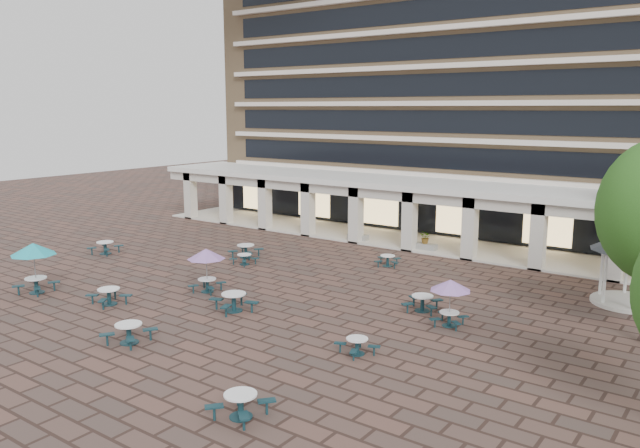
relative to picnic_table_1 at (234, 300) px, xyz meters
The scene contains 19 objects.
ground 4.01m from the picnic_table_1, 112.01° to the left, with size 120.00×120.00×0.00m, color brown.
apartment_building 31.60m from the picnic_table_1, 92.93° to the left, with size 40.00×15.50×25.20m.
retail_arcade 18.72m from the picnic_table_1, 94.61° to the left, with size 42.00×6.60×4.40m.
picnic_table_1 is the anchor object (origin of this frame).
picnic_table_2 5.47m from the picnic_table_1, 96.49° to the right, with size 2.06×2.06×0.81m.
picnic_table_3 10.32m from the picnic_table_1, 45.06° to the right, with size 1.85×1.85×0.78m.
picnic_table_4 11.09m from the picnic_table_1, 159.41° to the right, with size 2.26×2.26×2.60m.
picnic_table_5 6.27m from the picnic_table_1, 153.23° to the right, with size 1.99×1.99×0.79m.
picnic_table_6 3.87m from the picnic_table_1, 156.14° to the left, with size 1.96×1.96×2.27m.
picnic_table_7 7.53m from the picnic_table_1, ahead, with size 1.76×1.76×0.64m.
picnic_table_8 15.33m from the picnic_table_1, 166.61° to the left, with size 2.11×2.11×0.81m.
picnic_table_9 10.71m from the picnic_table_1, 129.78° to the left, with size 2.09×2.09×0.82m.
picnic_table_10 8.82m from the picnic_table_1, 36.03° to the left, with size 1.95×1.95×0.76m.
picnic_table_11 9.96m from the picnic_table_1, 24.11° to the left, with size 1.80×1.80×2.08m.
picnic_table_12 8.85m from the picnic_table_1, 129.70° to the left, with size 1.50×1.50×0.64m.
picnic_table_13 11.71m from the picnic_table_1, 82.24° to the left, with size 1.80×1.80×0.67m.
gazebo 19.18m from the picnic_table_1, 39.31° to the left, with size 3.90×3.90×3.63m.
planter_left 17.00m from the picnic_table_1, 102.64° to the left, with size 1.50×0.75×1.30m.
planter_right 16.67m from the picnic_table_1, 84.53° to the left, with size 1.50×0.90×1.36m.
Camera 1 is at (21.21, -23.93, 9.37)m, focal length 35.00 mm.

